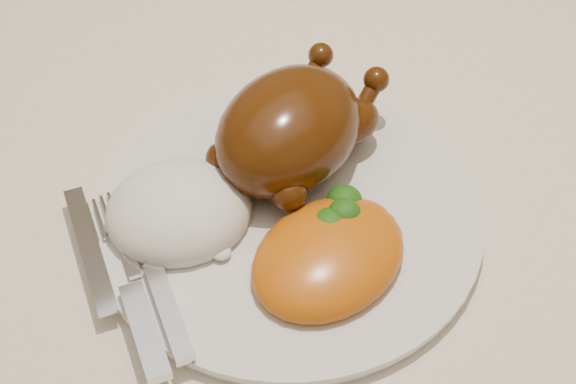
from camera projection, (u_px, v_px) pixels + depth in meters
dining_table at (275, 161)px, 0.83m from camera, size 1.60×0.90×0.76m
tablecloth at (274, 108)px, 0.78m from camera, size 1.73×1.03×0.18m
dinner_plate at (288, 215)px, 0.63m from camera, size 0.39×0.39×0.01m
roast_chicken at (292, 128)px, 0.63m from camera, size 0.18×0.14×0.09m
rice_mound at (179, 211)px, 0.61m from camera, size 0.14×0.14×0.06m
mac_and_cheese at (332, 251)px, 0.59m from camera, size 0.15×0.12×0.05m
cutlery at (138, 295)px, 0.57m from camera, size 0.06×0.19×0.01m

